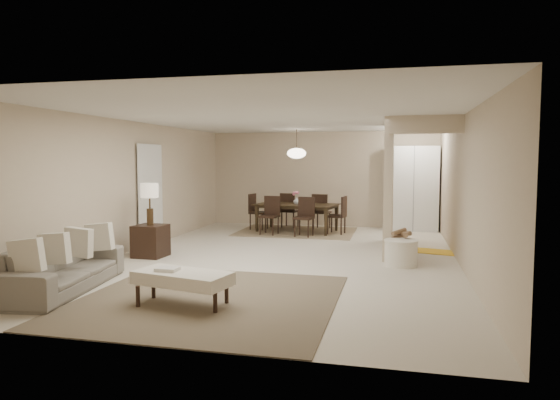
% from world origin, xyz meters
% --- Properties ---
extents(floor, '(9.00, 9.00, 0.00)m').
position_xyz_m(floor, '(0.00, 0.00, 0.00)').
color(floor, beige).
rests_on(floor, ground).
extents(ceiling, '(9.00, 9.00, 0.00)m').
position_xyz_m(ceiling, '(0.00, 0.00, 2.50)').
color(ceiling, white).
rests_on(ceiling, back_wall).
extents(back_wall, '(6.00, 0.00, 6.00)m').
position_xyz_m(back_wall, '(0.00, 4.50, 1.25)').
color(back_wall, '#C7B196').
rests_on(back_wall, floor).
extents(left_wall, '(0.00, 9.00, 9.00)m').
position_xyz_m(left_wall, '(-3.00, 0.00, 1.25)').
color(left_wall, '#C7B196').
rests_on(left_wall, floor).
extents(right_wall, '(0.00, 9.00, 9.00)m').
position_xyz_m(right_wall, '(3.00, 0.00, 1.25)').
color(right_wall, '#C7B196').
rests_on(right_wall, floor).
extents(partition, '(0.15, 2.50, 2.50)m').
position_xyz_m(partition, '(1.80, 1.25, 1.25)').
color(partition, '#C7B196').
rests_on(partition, floor).
extents(doorway, '(0.04, 0.90, 2.04)m').
position_xyz_m(doorway, '(-2.97, 0.60, 1.02)').
color(doorway, black).
rests_on(doorway, floor).
extents(pantry_cabinet, '(1.20, 0.55, 2.10)m').
position_xyz_m(pantry_cabinet, '(2.35, 4.15, 1.05)').
color(pantry_cabinet, white).
rests_on(pantry_cabinet, floor).
extents(flush_light, '(0.44, 0.44, 0.05)m').
position_xyz_m(flush_light, '(2.30, 3.20, 2.46)').
color(flush_light, white).
rests_on(flush_light, ceiling).
extents(living_rug, '(3.20, 3.20, 0.01)m').
position_xyz_m(living_rug, '(-0.35, -2.89, 0.01)').
color(living_rug, brown).
rests_on(living_rug, floor).
extents(sofa, '(2.27, 1.14, 0.64)m').
position_xyz_m(sofa, '(-2.45, -2.89, 0.32)').
color(sofa, gray).
rests_on(sofa, floor).
extents(ottoman_bench, '(1.26, 0.78, 0.42)m').
position_xyz_m(ottoman_bench, '(-0.55, -3.19, 0.34)').
color(ottoman_bench, silver).
rests_on(ottoman_bench, living_rug).
extents(side_table, '(0.55, 0.55, 0.58)m').
position_xyz_m(side_table, '(-2.40, -0.48, 0.29)').
color(side_table, black).
rests_on(side_table, floor).
extents(table_lamp, '(0.32, 0.32, 0.76)m').
position_xyz_m(table_lamp, '(-2.40, -0.48, 1.14)').
color(table_lamp, '#412F1C').
rests_on(table_lamp, side_table).
extents(round_pouf, '(0.56, 0.56, 0.43)m').
position_xyz_m(round_pouf, '(2.04, -0.24, 0.22)').
color(round_pouf, silver).
rests_on(round_pouf, floor).
extents(wicker_basket, '(0.52, 0.52, 0.37)m').
position_xyz_m(wicker_basket, '(2.04, 0.00, 0.19)').
color(wicker_basket, brown).
rests_on(wicker_basket, floor).
extents(dining_rug, '(2.80, 2.10, 0.01)m').
position_xyz_m(dining_rug, '(-0.43, 3.21, 0.01)').
color(dining_rug, '#847352').
rests_on(dining_rug, floor).
extents(dining_table, '(2.10, 1.38, 0.69)m').
position_xyz_m(dining_table, '(-0.43, 3.21, 0.34)').
color(dining_table, black).
rests_on(dining_table, dining_rug).
extents(dining_chairs, '(2.46, 1.93, 0.91)m').
position_xyz_m(dining_chairs, '(-0.43, 3.21, 0.45)').
color(dining_chairs, black).
rests_on(dining_chairs, dining_rug).
extents(vase, '(0.20, 0.20, 0.16)m').
position_xyz_m(vase, '(-0.43, 3.21, 0.77)').
color(vase, white).
rests_on(vase, dining_table).
extents(yellow_mat, '(1.05, 0.79, 0.01)m').
position_xyz_m(yellow_mat, '(2.70, 1.20, 0.01)').
color(yellow_mat, yellow).
rests_on(yellow_mat, floor).
extents(pendant_light, '(0.46, 0.46, 0.71)m').
position_xyz_m(pendant_light, '(-0.43, 3.21, 1.92)').
color(pendant_light, '#412F1C').
rests_on(pendant_light, ceiling).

